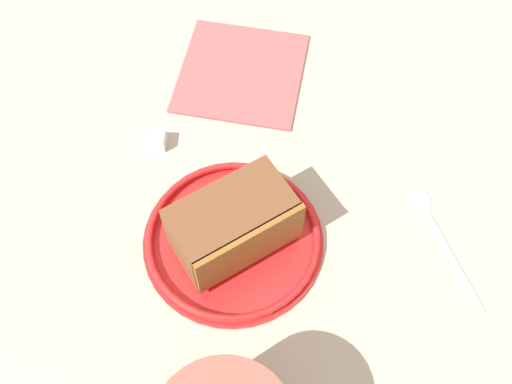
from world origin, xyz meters
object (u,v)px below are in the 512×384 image
Objects in this scene: cake_slice at (233,225)px; teaspoon at (432,218)px; small_plate at (233,238)px; sugar_cube at (157,141)px; folded_napkin at (241,72)px.

cake_slice is 19.31cm from teaspoon.
sugar_cube is (-7.62, 11.16, 0.21)cm from small_plate.
small_plate is 9.75× the size of sugar_cube.
folded_napkin is (-17.85, 18.97, -0.05)cm from teaspoon.
teaspoon is at bearing -46.75° from folded_napkin.
small_plate is 1.26× the size of teaspoon.
folded_napkin is at bearing 133.25° from teaspoon.
folded_napkin is 7.92× the size of sugar_cube.
cake_slice is 0.93× the size of teaspoon.
teaspoon is (19.05, 1.58, -0.31)cm from small_plate.
small_plate reaches higher than folded_napkin.
small_plate reaches higher than teaspoon.
teaspoon is 28.34cm from sugar_cube.
sugar_cube is at bearing 124.32° from small_plate.
small_plate is 1.23× the size of folded_napkin.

